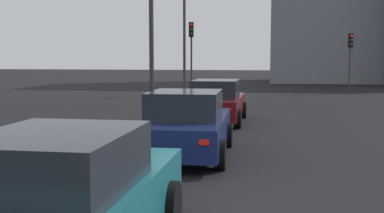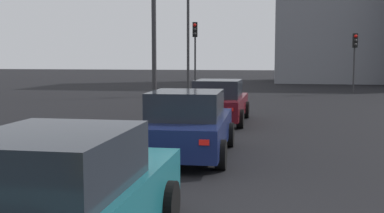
# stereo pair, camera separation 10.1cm
# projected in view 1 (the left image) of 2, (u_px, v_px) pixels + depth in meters

# --- Properties ---
(car_maroon_right_lead) EXTENTS (4.49, 2.01, 1.54)m
(car_maroon_right_lead) POSITION_uv_depth(u_px,v_px,m) (216.00, 102.00, 17.47)
(car_maroon_right_lead) COLOR #510F16
(car_maroon_right_lead) RESTS_ON ground_plane
(car_navy_right_second) EXTENTS (4.35, 2.13, 1.56)m
(car_navy_right_second) POSITION_uv_depth(u_px,v_px,m) (186.00, 125.00, 11.48)
(car_navy_right_second) COLOR #141E4C
(car_navy_right_second) RESTS_ON ground_plane
(car_teal_right_third) EXTENTS (4.65, 2.01, 1.56)m
(car_teal_right_third) POSITION_uv_depth(u_px,v_px,m) (64.00, 201.00, 5.41)
(car_teal_right_third) COLOR #19606B
(car_teal_right_third) RESTS_ON ground_plane
(traffic_light_near_left) EXTENTS (0.32, 0.28, 4.46)m
(traffic_light_near_left) POSITION_uv_depth(u_px,v_px,m) (191.00, 43.00, 29.68)
(traffic_light_near_left) COLOR #2D2D30
(traffic_light_near_left) RESTS_ON ground_plane
(traffic_light_near_right) EXTENTS (0.33, 0.31, 3.83)m
(traffic_light_near_right) POSITION_uv_depth(u_px,v_px,m) (350.00, 50.00, 30.93)
(traffic_light_near_right) COLOR #2D2D30
(traffic_light_near_right) RESTS_ON ground_plane
(street_lamp_kerbside) EXTENTS (0.56, 0.36, 8.56)m
(street_lamp_kerbside) POSITION_uv_depth(u_px,v_px,m) (184.00, 13.00, 28.82)
(street_lamp_kerbside) COLOR #2D2D30
(street_lamp_kerbside) RESTS_ON ground_plane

